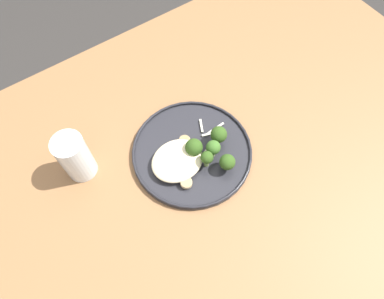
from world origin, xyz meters
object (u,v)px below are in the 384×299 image
Objects in this scene: dinner_plate at (192,152)px; water_glass at (76,159)px; broccoli_floret_center_pile at (213,148)px; broccoli_floret_front_edge at (207,159)px; seared_scallop_rear_pale at (177,161)px; seared_scallop_center_golden at (177,153)px; broccoli_floret_small_sprig at (219,135)px; seared_scallop_right_edge at (185,141)px; seared_scallop_half_hidden at (159,170)px; seared_scallop_large_seared at (162,162)px; broccoli_floret_split_head at (227,162)px; seared_scallop_left_edge at (190,166)px; broccoli_floret_beside_noodles at (194,147)px; seared_scallop_front_small at (186,183)px.

dinner_plate is 0.27m from water_glass.
broccoli_floret_front_edge is at bearing 28.72° from broccoli_floret_center_pile.
dinner_plate is at bearing -81.26° from broccoli_floret_front_edge.
broccoli_floret_center_pile is (-0.04, 0.03, 0.04)m from dinner_plate.
seared_scallop_rear_pale is at bearing -18.89° from broccoli_floret_center_pile.
broccoli_floret_small_sprig is at bearing 165.40° from seared_scallop_center_golden.
broccoli_floret_center_pile is (0.03, 0.02, -0.00)m from broccoli_floret_small_sprig.
seared_scallop_right_edge is (-0.05, -0.04, 0.00)m from seared_scallop_rear_pale.
seared_scallop_large_seared is at bearing -143.08° from seared_scallop_half_hidden.
broccoli_floret_small_sprig reaches higher than broccoli_floret_split_head.
seared_scallop_left_edge is at bearing -34.38° from broccoli_floret_split_head.
broccoli_floret_front_edge is 0.05m from broccoli_floret_split_head.
broccoli_floret_front_edge is 0.29m from water_glass.
dinner_plate is at bearing -11.43° from broccoli_floret_small_sprig.
dinner_plate is 0.08m from seared_scallop_large_seared.
seared_scallop_half_hidden is 0.45× the size of broccoli_floret_beside_noodles.
water_glass reaches higher than broccoli_floret_small_sprig.
broccoli_floret_center_pile is (-0.13, 0.03, 0.02)m from seared_scallop_half_hidden.
seared_scallop_large_seared is at bearing -36.17° from broccoli_floret_front_edge.
seared_scallop_right_edge is 0.04m from broccoli_floret_beside_noodles.
broccoli_floret_beside_noodles reaches higher than seared_scallop_right_edge.
seared_scallop_left_edge reaches higher than seared_scallop_right_edge.
seared_scallop_left_edge is 0.04m from broccoli_floret_beside_noodles.
broccoli_floret_small_sprig is 0.04m from broccoli_floret_center_pile.
dinner_plate is 0.10m from broccoli_floret_split_head.
broccoli_floret_center_pile reaches higher than seared_scallop_front_small.
seared_scallop_right_edge is (0.00, -0.03, 0.01)m from dinner_plate.
seared_scallop_center_golden is (-0.06, -0.01, 0.00)m from seared_scallop_half_hidden.
broccoli_floret_split_head is 0.39× the size of water_glass.
seared_scallop_right_edge is 0.21× the size of water_glass.
seared_scallop_right_edge is 0.54× the size of broccoli_floret_split_head.
water_glass reaches higher than dinner_plate.
broccoli_floret_front_edge reaches higher than seared_scallop_large_seared.
dinner_plate is 0.08m from broccoli_floret_small_sprig.
seared_scallop_half_hidden is at bearing -4.40° from broccoli_floret_beside_noodles.
seared_scallop_left_edge is (0.03, 0.06, 0.00)m from seared_scallop_right_edge.
seared_scallop_front_small is 0.14m from broccoli_floret_small_sprig.
seared_scallop_rear_pale is 0.23m from water_glass.
seared_scallop_large_seared reaches higher than seared_scallop_front_small.
seared_scallop_center_golden is at bearing -108.53° from seared_scallop_front_small.
water_glass reaches higher than seared_scallop_front_small.
dinner_plate is at bearing 154.63° from water_glass.
seared_scallop_rear_pale is (-0.05, 0.01, -0.00)m from seared_scallop_half_hidden.
broccoli_floret_center_pile is 0.99× the size of broccoli_floret_front_edge.
water_glass reaches higher than broccoli_floret_front_edge.
seared_scallop_large_seared is 0.08m from broccoli_floret_beside_noodles.
seared_scallop_front_small is at bearing 103.18° from seared_scallop_large_seared.
broccoli_floret_split_head reaches higher than seared_scallop_rear_pale.
seared_scallop_center_golden is at bearing -34.23° from broccoli_floret_center_pile.
seared_scallop_front_small is at bearing -10.50° from broccoli_floret_split_head.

